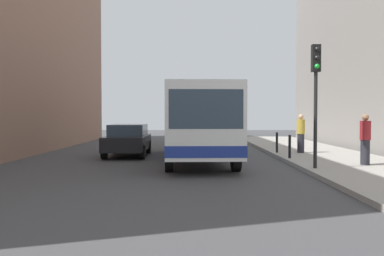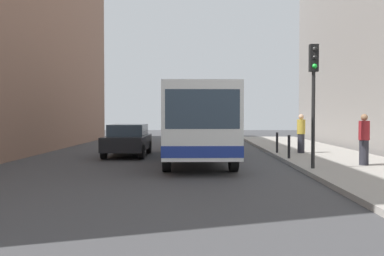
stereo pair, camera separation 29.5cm
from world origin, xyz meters
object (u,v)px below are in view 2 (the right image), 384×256
object	(u,v)px
bollard_near	(289,147)
bus	(196,120)
pedestrian_mid_sidewalk	(301,133)
traffic_light	(314,82)
car_beside_bus	(128,139)
bollard_mid	(277,143)
pedestrian_near_signal	(364,139)
car_behind_bus	(198,133)

from	to	relation	value
bollard_near	bus	bearing A→B (deg)	167.52
bollard_near	pedestrian_mid_sidewalk	distance (m)	2.85
bus	traffic_light	size ratio (longest dim) A/B	2.71
car_beside_bus	bollard_mid	xyz separation A→B (m)	(7.00, 0.18, -0.16)
car_beside_bus	pedestrian_near_signal	size ratio (longest dim) A/B	2.44
car_beside_bus	pedestrian_mid_sidewalk	size ratio (longest dim) A/B	2.44
car_beside_bus	pedestrian_near_signal	xyz separation A→B (m)	(9.16, -4.94, 0.28)
bus	car_behind_bus	xyz separation A→B (m)	(0.05, 9.05, -0.94)
car_behind_bus	traffic_light	world-z (taller)	traffic_light
pedestrian_near_signal	car_beside_bus	bearing A→B (deg)	114.36
bus	car_behind_bus	bearing A→B (deg)	-92.61
bus	traffic_light	world-z (taller)	traffic_light
bollard_mid	pedestrian_mid_sidewalk	bearing A→B (deg)	-7.06
bus	bollard_mid	xyz separation A→B (m)	(3.80, 1.89, -1.10)
bus	car_beside_bus	world-z (taller)	bus
car_behind_bus	traffic_light	size ratio (longest dim) A/B	1.09
bus	bollard_near	bearing A→B (deg)	165.24
traffic_light	bus	bearing A→B (deg)	132.56
pedestrian_near_signal	pedestrian_mid_sidewalk	xyz separation A→B (m)	(-1.07, 4.99, 0.00)
pedestrian_mid_sidewalk	traffic_light	bearing A→B (deg)	-164.12
car_beside_bus	pedestrian_mid_sidewalk	distance (m)	8.10
traffic_light	bollard_mid	xyz separation A→B (m)	(-0.10, 6.15, -2.38)
bus	pedestrian_near_signal	world-z (taller)	bus
car_beside_bus	traffic_light	size ratio (longest dim) A/B	1.08
car_behind_bus	traffic_light	distance (m)	14.03
bus	car_beside_bus	distance (m)	3.75
car_behind_bus	traffic_light	bearing A→B (deg)	107.98
traffic_light	car_beside_bus	bearing A→B (deg)	139.98
car_beside_bus	pedestrian_mid_sidewalk	bearing A→B (deg)	179.93
bollard_near	bollard_mid	world-z (taller)	same
pedestrian_near_signal	pedestrian_mid_sidewalk	distance (m)	5.10
car_behind_bus	pedestrian_mid_sidewalk	size ratio (longest dim) A/B	2.46
bollard_mid	pedestrian_near_signal	xyz separation A→B (m)	(2.16, -5.13, 0.43)
bollard_near	bollard_mid	size ratio (longest dim) A/B	1.00
car_beside_bus	pedestrian_near_signal	bearing A→B (deg)	151.23
car_behind_bus	bollard_mid	world-z (taller)	car_behind_bus
car_behind_bus	pedestrian_mid_sidewalk	world-z (taller)	pedestrian_mid_sidewalk
pedestrian_mid_sidewalk	bus	bearing A→B (deg)	135.00
car_behind_bus	pedestrian_mid_sidewalk	bearing A→B (deg)	125.41
traffic_light	pedestrian_near_signal	distance (m)	3.01
car_behind_bus	bollard_mid	distance (m)	8.09
car_behind_bus	pedestrian_near_signal	size ratio (longest dim) A/B	2.46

